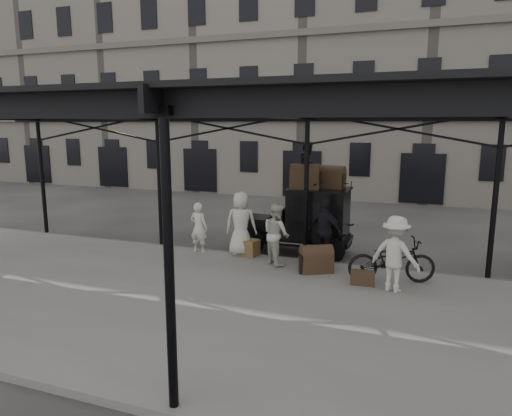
{
  "coord_description": "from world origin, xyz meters",
  "views": [
    {
      "loc": [
        3.18,
        -11.02,
        4.18
      ],
      "look_at": [
        -1.43,
        1.6,
        1.7
      ],
      "focal_mm": 32.0,
      "sensor_mm": 36.0,
      "label": 1
    }
  ],
  "objects": [
    {
      "name": "porter_left",
      "position": [
        -3.35,
        1.56,
        0.96
      ],
      "size": [
        0.61,
        0.42,
        1.61
      ],
      "primitive_type": "imported",
      "rotation": [
        0.0,
        0.0,
        3.09
      ],
      "color": "silver",
      "rests_on": "platform"
    },
    {
      "name": "suitcase_flat",
      "position": [
        1.94,
        0.24,
        0.35
      ],
      "size": [
        0.61,
        0.19,
        0.4
      ],
      "primitive_type": "cube",
      "rotation": [
        0.0,
        0.0,
        0.07
      ],
      "color": "#483121",
      "rests_on": "platform"
    },
    {
      "name": "porter_centre",
      "position": [
        -2.0,
        1.8,
        1.15
      ],
      "size": [
        1.08,
        0.81,
        1.99
      ],
      "primitive_type": "imported",
      "rotation": [
        0.0,
        0.0,
        3.34
      ],
      "color": "silver",
      "rests_on": "platform"
    },
    {
      "name": "bicycle",
      "position": [
        2.59,
        0.76,
        0.73
      ],
      "size": [
        2.35,
        1.42,
        1.17
      ],
      "primitive_type": "imported",
      "rotation": [
        0.0,
        0.0,
        1.88
      ],
      "color": "black",
      "rests_on": "platform"
    },
    {
      "name": "canopy",
      "position": [
        0.0,
        -1.72,
        4.6
      ],
      "size": [
        22.5,
        9.0,
        4.74
      ],
      "color": "black",
      "rests_on": "ground"
    },
    {
      "name": "steamer_trunk_roof_near",
      "position": [
        -0.24,
        2.81,
        2.51
      ],
      "size": [
        0.96,
        0.66,
        0.66
      ],
      "primitive_type": null,
      "rotation": [
        0.0,
        0.0,
        0.13
      ],
      "color": "#483121",
      "rests_on": "taxi"
    },
    {
      "name": "porter_midleft",
      "position": [
        -0.68,
        1.25,
        1.05
      ],
      "size": [
        1.1,
        1.09,
        1.8
      ],
      "primitive_type": "imported",
      "rotation": [
        0.0,
        0.0,
        2.4
      ],
      "color": "beige",
      "rests_on": "platform"
    },
    {
      "name": "wicker_hamper",
      "position": [
        -1.75,
        1.8,
        0.4
      ],
      "size": [
        0.68,
        0.57,
        0.5
      ],
      "primitive_type": "cube",
      "rotation": [
        0.0,
        0.0,
        -0.22
      ],
      "color": "brown",
      "rests_on": "platform"
    },
    {
      "name": "suitcase_upright",
      "position": [
        0.37,
        1.8,
        0.38
      ],
      "size": [
        0.22,
        0.61,
        0.45
      ],
      "primitive_type": "cube",
      "rotation": [
        0.0,
        0.0,
        -0.11
      ],
      "color": "#483121",
      "rests_on": "platform"
    },
    {
      "name": "ground",
      "position": [
        0.0,
        0.0,
        0.0
      ],
      "size": [
        120.0,
        120.0,
        0.0
      ],
      "primitive_type": "plane",
      "color": "#383533",
      "rests_on": "ground"
    },
    {
      "name": "porter_official",
      "position": [
        0.64,
        1.8,
        1.11
      ],
      "size": [
        1.22,
        0.91,
        1.92
      ],
      "primitive_type": "imported",
      "rotation": [
        0.0,
        0.0,
        2.7
      ],
      "color": "black",
      "rests_on": "platform"
    },
    {
      "name": "porter_right",
      "position": [
        2.7,
        0.12,
        1.09
      ],
      "size": [
        1.38,
        1.08,
        1.87
      ],
      "primitive_type": "imported",
      "rotation": [
        0.0,
        0.0,
        2.77
      ],
      "color": "beige",
      "rests_on": "platform"
    },
    {
      "name": "steamer_trunk_roof_far",
      "position": [
        0.51,
        3.26,
        2.48
      ],
      "size": [
        0.88,
        0.61,
        0.6
      ],
      "primitive_type": null,
      "rotation": [
        0.0,
        0.0,
        -0.15
      ],
      "color": "#483121",
      "rests_on": "taxi"
    },
    {
      "name": "steamer_trunk_platform",
      "position": [
        0.59,
        0.92,
        0.47
      ],
      "size": [
        1.01,
        0.88,
        0.64
      ],
      "primitive_type": null,
      "rotation": [
        0.0,
        0.0,
        0.5
      ],
      "color": "#483121",
      "rests_on": "platform"
    },
    {
      "name": "building_frontage",
      "position": [
        0.0,
        18.0,
        7.0
      ],
      "size": [
        64.0,
        8.0,
        14.0
      ],
      "primitive_type": "cube",
      "color": "slate",
      "rests_on": "ground"
    },
    {
      "name": "platform",
      "position": [
        0.0,
        -2.0,
        0.07
      ],
      "size": [
        28.0,
        8.0,
        0.15
      ],
      "primitive_type": "cube",
      "color": "slate",
      "rests_on": "ground"
    },
    {
      "name": "porter_roof",
      "position": [
        -0.19,
        2.96,
        2.91
      ],
      "size": [
        0.66,
        0.78,
        1.45
      ],
      "primitive_type": "imported",
      "rotation": [
        0.0,
        0.0,
        1.41
      ],
      "color": "black",
      "rests_on": "taxi"
    },
    {
      "name": "taxi",
      "position": [
        -0.16,
        3.06,
        1.2
      ],
      "size": [
        3.65,
        1.55,
        2.18
      ],
      "color": "black",
      "rests_on": "ground"
    }
  ]
}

